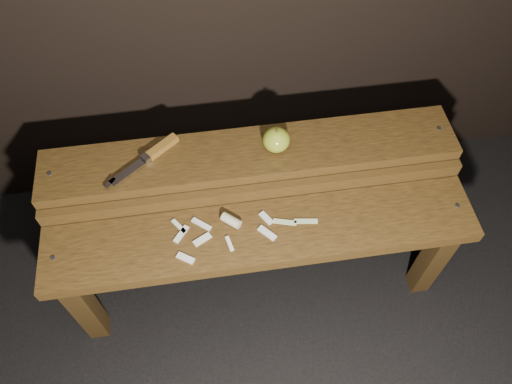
{
  "coord_description": "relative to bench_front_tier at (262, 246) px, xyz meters",
  "views": [
    {
      "loc": [
        -0.11,
        -0.71,
        1.61
      ],
      "look_at": [
        0.0,
        0.06,
        0.45
      ],
      "focal_mm": 35.0,
      "sensor_mm": 36.0,
      "label": 1
    }
  ],
  "objects": [
    {
      "name": "bench_front_tier",
      "position": [
        0.0,
        0.0,
        0.0
      ],
      "size": [
        1.2,
        0.2,
        0.42
      ],
      "color": "#311F0C",
      "rests_on": "ground"
    },
    {
      "name": "apple_scraps",
      "position": [
        -0.09,
        0.03,
        0.07
      ],
      "size": [
        0.4,
        0.15,
        0.03
      ],
      "color": "beige",
      "rests_on": "bench_front_tier"
    },
    {
      "name": "knife",
      "position": [
        -0.27,
        0.25,
        0.16
      ],
      "size": [
        0.21,
        0.16,
        0.02
      ],
      "color": "brown",
      "rests_on": "bench_rear_tier"
    },
    {
      "name": "ground",
      "position": [
        0.0,
        0.06,
        -0.35
      ],
      "size": [
        60.0,
        60.0,
        0.0
      ],
      "primitive_type": "plane",
      "color": "black"
    },
    {
      "name": "bench_rear_tier",
      "position": [
        0.0,
        0.23,
        0.06
      ],
      "size": [
        1.2,
        0.21,
        0.5
      ],
      "color": "#311F0C",
      "rests_on": "ground"
    },
    {
      "name": "apple",
      "position": [
        0.07,
        0.23,
        0.18
      ],
      "size": [
        0.08,
        0.08,
        0.08
      ],
      "color": "olive",
      "rests_on": "bench_rear_tier"
    }
  ]
}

